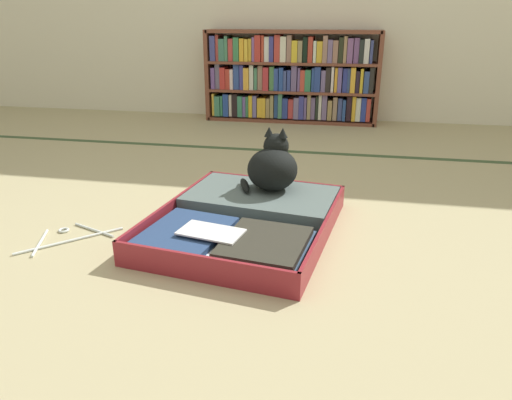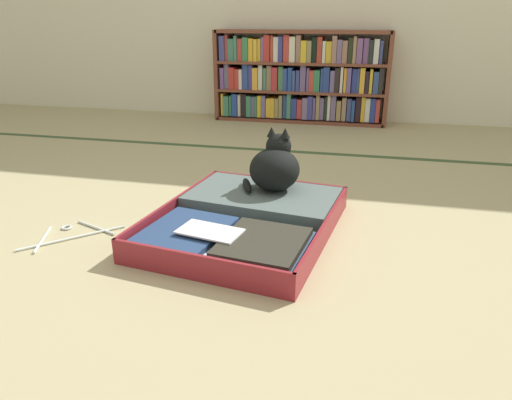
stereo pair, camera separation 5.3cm
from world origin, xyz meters
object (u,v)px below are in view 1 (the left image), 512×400
at_px(bookshelf, 291,78).
at_px(clothes_hanger, 68,237).
at_px(open_suitcase, 249,218).
at_px(black_cat, 273,167).

relative_size(bookshelf, clothes_hanger, 4.65).
relative_size(open_suitcase, black_cat, 3.14).
height_order(black_cat, clothes_hanger, black_cat).
bearing_deg(black_cat, open_suitcase, -105.04).
bearing_deg(clothes_hanger, black_cat, 31.76).
bearing_deg(black_cat, clothes_hanger, -148.24).
bearing_deg(open_suitcase, bookshelf, 92.75).
distance_m(black_cat, clothes_hanger, 0.85).
bearing_deg(open_suitcase, black_cat, 74.96).
bearing_deg(black_cat, bookshelf, 94.88).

